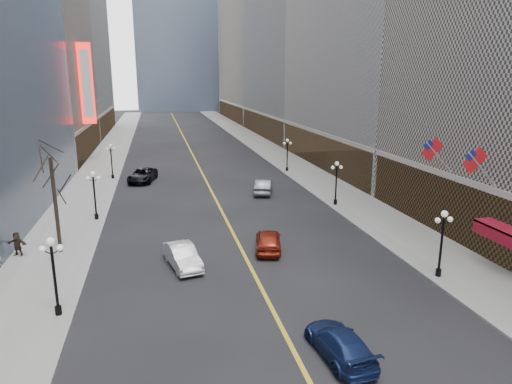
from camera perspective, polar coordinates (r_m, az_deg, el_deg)
name	(u,v)px	position (r m, az deg, el deg)	size (l,w,h in m)	color
sidewalk_east	(294,165)	(68.94, 4.72, 3.33)	(6.00, 230.00, 0.15)	gray
sidewalk_west	(99,174)	(66.46, -19.06, 2.19)	(6.00, 230.00, 0.15)	gray
lane_line	(195,158)	(76.05, -7.69, 4.22)	(0.25, 200.00, 0.02)	gold
bldg_east_c	(317,25)	(107.50, 7.66, 20.02)	(26.60, 40.60, 48.80)	#99989B
bldg_east_d	(270,16)	(149.24, 1.76, 21.14)	(26.60, 46.60, 62.80)	#A69B89
streetlamp_east_1	(442,237)	(32.06, 22.25, -5.19)	(1.26, 0.44, 4.52)	black
streetlamp_east_2	(336,178)	(47.34, 10.01, 1.68)	(1.26, 0.44, 4.52)	black
streetlamp_east_3	(287,151)	(64.05, 3.93, 5.09)	(1.26, 0.44, 4.52)	black
streetlamp_west_1	(54,268)	(27.29, -23.99, -8.72)	(1.26, 0.44, 4.52)	black
streetlamp_west_2	(94,190)	(44.25, -19.57, 0.20)	(1.26, 0.44, 4.52)	black
streetlamp_west_3	(111,158)	(61.80, -17.64, 4.12)	(1.26, 0.44, 4.52)	black
flag_4	(477,163)	(34.63, 25.88, 3.33)	(2.87, 0.12, 2.87)	#B2B2B7
flag_5	(434,151)	(38.62, 21.36, 4.76)	(2.87, 0.12, 2.87)	#B2B2B7
awning_c	(500,229)	(34.58, 28.19, -4.15)	(1.40, 4.00, 0.93)	maroon
theatre_marquee	(87,84)	(75.37, -20.42, 12.56)	(2.00, 0.55, 12.00)	red
tree_west_far	(52,173)	(36.13, -24.14, 2.21)	(3.60, 3.60, 7.92)	#2D231C
car_nb_mid	(183,256)	(32.61, -9.17, -7.92)	(1.66, 4.77, 1.57)	silver
car_nb_far	(143,175)	(59.81, -14.00, 2.05)	(2.81, 6.10, 1.69)	black
car_sb_near	(340,343)	(23.09, 10.44, -18.10)	(1.98, 4.86, 1.41)	navy
car_sb_mid	(268,240)	(35.17, 1.55, -6.03)	(1.92, 4.77, 1.63)	maroon
car_sb_far	(263,186)	(52.17, 0.93, 0.73)	(1.78, 5.10, 1.68)	#4C5054
ped_west_far	(17,244)	(38.00, -27.69, -5.77)	(1.68, 0.48, 1.81)	#2F221A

